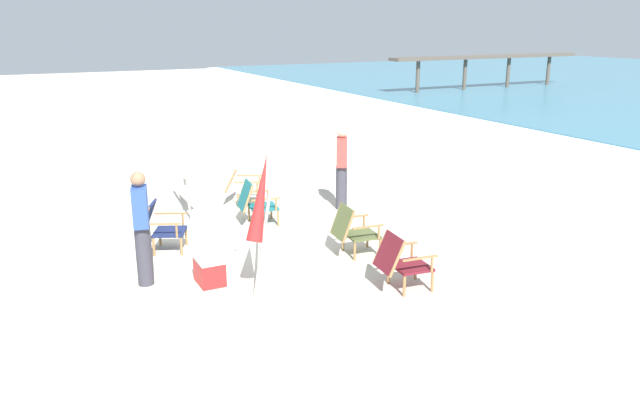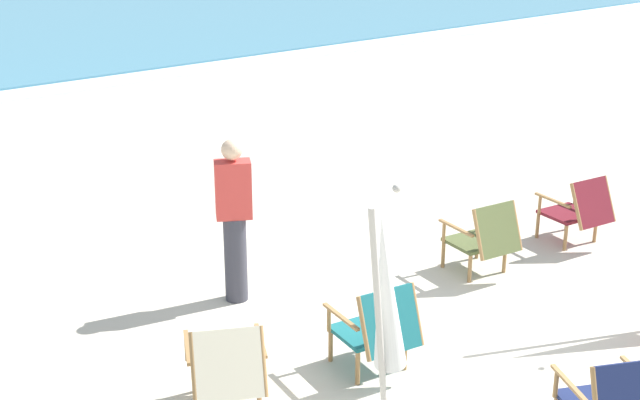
{
  "view_description": "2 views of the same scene",
  "coord_description": "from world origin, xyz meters",
  "px_view_note": "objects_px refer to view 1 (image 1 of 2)",
  "views": [
    {
      "loc": [
        9.44,
        -3.23,
        3.56
      ],
      "look_at": [
        0.05,
        1.57,
        0.55
      ],
      "focal_mm": 35.0,
      "sensor_mm": 36.0,
      "label": 1
    },
    {
      "loc": [
        -5.1,
        -4.21,
        3.9
      ],
      "look_at": [
        0.17,
        2.64,
        0.76
      ],
      "focal_mm": 50.0,
      "sensor_mm": 36.0,
      "label": 2
    }
  ],
  "objects_px": {
    "umbrella_furled_white": "(183,147)",
    "person_by_waterline": "(342,167)",
    "cooler_box": "(209,270)",
    "umbrella_furled_red": "(261,199)",
    "beach_chair_back_right": "(401,260)",
    "beach_chair_front_left": "(353,229)",
    "beach_chair_far_center": "(242,184)",
    "beach_chair_front_right": "(160,225)",
    "person_near_chairs": "(142,228)",
    "beach_chair_back_left": "(255,202)"
  },
  "relations": [
    {
      "from": "beach_chair_front_right",
      "to": "umbrella_furled_red",
      "type": "height_order",
      "value": "umbrella_furled_red"
    },
    {
      "from": "beach_chair_back_right",
      "to": "umbrella_furled_white",
      "type": "xyz_separation_m",
      "value": [
        -4.47,
        -1.76,
        0.94
      ]
    },
    {
      "from": "beach_chair_front_left",
      "to": "person_near_chairs",
      "type": "distance_m",
      "value": 3.21
    },
    {
      "from": "beach_chair_front_right",
      "to": "cooler_box",
      "type": "distance_m",
      "value": 1.67
    },
    {
      "from": "beach_chair_back_left",
      "to": "person_by_waterline",
      "type": "height_order",
      "value": "person_by_waterline"
    },
    {
      "from": "beach_chair_front_right",
      "to": "beach_chair_front_left",
      "type": "relative_size",
      "value": 1.07
    },
    {
      "from": "umbrella_furled_red",
      "to": "umbrella_furled_white",
      "type": "height_order",
      "value": "umbrella_furled_white"
    },
    {
      "from": "beach_chair_front_right",
      "to": "person_near_chairs",
      "type": "height_order",
      "value": "person_near_chairs"
    },
    {
      "from": "beach_chair_back_left",
      "to": "person_by_waterline",
      "type": "bearing_deg",
      "value": 95.31
    },
    {
      "from": "beach_chair_back_right",
      "to": "cooler_box",
      "type": "xyz_separation_m",
      "value": [
        -1.4,
        -2.28,
        -0.23
      ]
    },
    {
      "from": "person_near_chairs",
      "to": "umbrella_furled_white",
      "type": "bearing_deg",
      "value": 153.65
    },
    {
      "from": "beach_chair_front_right",
      "to": "beach_chair_far_center",
      "type": "xyz_separation_m",
      "value": [
        -1.89,
        2.09,
        -0.0
      ]
    },
    {
      "from": "beach_chair_front_right",
      "to": "person_by_waterline",
      "type": "bearing_deg",
      "value": 101.32
    },
    {
      "from": "beach_chair_far_center",
      "to": "umbrella_furled_white",
      "type": "bearing_deg",
      "value": -70.51
    },
    {
      "from": "umbrella_furled_red",
      "to": "person_by_waterline",
      "type": "relative_size",
      "value": 1.25
    },
    {
      "from": "beach_chair_back_right",
      "to": "beach_chair_front_left",
      "type": "xyz_separation_m",
      "value": [
        -1.45,
        0.08,
        0.0
      ]
    },
    {
      "from": "beach_chair_front_right",
      "to": "person_by_waterline",
      "type": "relative_size",
      "value": 0.53
    },
    {
      "from": "cooler_box",
      "to": "beach_chair_front_left",
      "type": "bearing_deg",
      "value": 91.02
    },
    {
      "from": "beach_chair_far_center",
      "to": "person_by_waterline",
      "type": "height_order",
      "value": "person_by_waterline"
    },
    {
      "from": "beach_chair_front_right",
      "to": "person_by_waterline",
      "type": "xyz_separation_m",
      "value": [
        -0.75,
        3.75,
        0.41
      ]
    },
    {
      "from": "beach_chair_front_left",
      "to": "cooler_box",
      "type": "height_order",
      "value": "beach_chair_front_left"
    },
    {
      "from": "beach_chair_back_right",
      "to": "beach_chair_back_left",
      "type": "height_order",
      "value": "beach_chair_back_left"
    },
    {
      "from": "beach_chair_back_right",
      "to": "beach_chair_front_left",
      "type": "distance_m",
      "value": 1.45
    },
    {
      "from": "cooler_box",
      "to": "beach_chair_back_right",
      "type": "bearing_deg",
      "value": 58.35
    },
    {
      "from": "umbrella_furled_white",
      "to": "umbrella_furled_red",
      "type": "bearing_deg",
      "value": 0.53
    },
    {
      "from": "beach_chair_back_right",
      "to": "umbrella_furled_red",
      "type": "height_order",
      "value": "umbrella_furled_red"
    },
    {
      "from": "beach_chair_back_right",
      "to": "umbrella_furled_red",
      "type": "distance_m",
      "value": 2.09
    },
    {
      "from": "umbrella_furled_red",
      "to": "beach_chair_front_right",
      "type": "bearing_deg",
      "value": -159.27
    },
    {
      "from": "beach_chair_front_right",
      "to": "beach_chair_far_center",
      "type": "relative_size",
      "value": 0.95
    },
    {
      "from": "beach_chair_front_right",
      "to": "umbrella_furled_red",
      "type": "xyz_separation_m",
      "value": [
        2.27,
        0.86,
        0.9
      ]
    },
    {
      "from": "umbrella_furled_white",
      "to": "person_by_waterline",
      "type": "relative_size",
      "value": 1.29
    },
    {
      "from": "beach_chair_far_center",
      "to": "beach_chair_front_right",
      "type": "bearing_deg",
      "value": -47.91
    },
    {
      "from": "cooler_box",
      "to": "beach_chair_back_left",
      "type": "bearing_deg",
      "value": 144.78
    },
    {
      "from": "beach_chair_back_right",
      "to": "beach_chair_front_right",
      "type": "xyz_separation_m",
      "value": [
        -3.03,
        -2.58,
        0.0
      ]
    },
    {
      "from": "beach_chair_front_left",
      "to": "umbrella_furled_white",
      "type": "relative_size",
      "value": 0.39
    },
    {
      "from": "cooler_box",
      "to": "beach_chair_far_center",
      "type": "bearing_deg",
      "value": 153.06
    },
    {
      "from": "umbrella_furled_white",
      "to": "beach_chair_far_center",
      "type": "bearing_deg",
      "value": 109.49
    },
    {
      "from": "beach_chair_front_left",
      "to": "person_by_waterline",
      "type": "relative_size",
      "value": 0.5
    },
    {
      "from": "umbrella_furled_white",
      "to": "cooler_box",
      "type": "bearing_deg",
      "value": -9.61
    },
    {
      "from": "beach_chair_back_left",
      "to": "beach_chair_far_center",
      "type": "xyz_separation_m",
      "value": [
        -1.31,
        0.23,
        -0.01
      ]
    },
    {
      "from": "cooler_box",
      "to": "umbrella_furled_red",
      "type": "bearing_deg",
      "value": 40.72
    },
    {
      "from": "beach_chair_far_center",
      "to": "beach_chair_back_right",
      "type": "bearing_deg",
      "value": 5.74
    },
    {
      "from": "beach_chair_front_left",
      "to": "umbrella_furled_red",
      "type": "xyz_separation_m",
      "value": [
        0.68,
        -1.8,
        0.89
      ]
    },
    {
      "from": "umbrella_furled_red",
      "to": "person_near_chairs",
      "type": "distance_m",
      "value": 1.77
    },
    {
      "from": "beach_chair_far_center",
      "to": "cooler_box",
      "type": "bearing_deg",
      "value": -26.94
    },
    {
      "from": "beach_chair_far_center",
      "to": "umbrella_furled_red",
      "type": "relative_size",
      "value": 0.45
    },
    {
      "from": "beach_chair_front_left",
      "to": "beach_chair_far_center",
      "type": "xyz_separation_m",
      "value": [
        -3.47,
        -0.57,
        -0.01
      ]
    },
    {
      "from": "person_near_chairs",
      "to": "person_by_waterline",
      "type": "distance_m",
      "value": 4.7
    },
    {
      "from": "beach_chair_back_left",
      "to": "cooler_box",
      "type": "relative_size",
      "value": 1.67
    },
    {
      "from": "beach_chair_back_right",
      "to": "person_by_waterline",
      "type": "distance_m",
      "value": 3.97
    }
  ]
}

